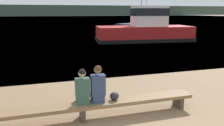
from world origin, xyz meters
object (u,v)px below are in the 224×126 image
at_px(bench_main, 82,107).
at_px(tugboat_red, 145,30).
at_px(person_left, 82,89).
at_px(person_right, 98,86).
at_px(moored_sailboat, 143,27).
at_px(shopping_bag, 114,96).

bearing_deg(bench_main, tugboat_red, 59.94).
relative_size(person_left, person_right, 0.94).
xyz_separation_m(bench_main, person_right, (0.45, 0.01, 0.54)).
bearing_deg(moored_sailboat, person_right, 130.48).
height_order(bench_main, person_left, person_left).
bearing_deg(person_left, bench_main, -153.50).
bearing_deg(shopping_bag, bench_main, -178.17).
relative_size(bench_main, tugboat_red, 0.66).
bearing_deg(person_right, moored_sailboat, 63.67).
relative_size(person_left, moored_sailboat, 0.11).
distance_m(person_left, tugboat_red, 17.18).
bearing_deg(tugboat_red, bench_main, 155.43).
xyz_separation_m(bench_main, tugboat_red, (8.62, 14.89, 0.71)).
xyz_separation_m(person_right, tugboat_red, (8.17, 14.88, 0.18)).
distance_m(person_right, tugboat_red, 16.97).
distance_m(person_left, moored_sailboat, 28.40).
bearing_deg(moored_sailboat, shopping_bag, 131.34).
xyz_separation_m(shopping_bag, tugboat_red, (7.69, 14.86, 0.51)).
bearing_deg(person_left, person_right, -0.30).
height_order(person_left, moored_sailboat, moored_sailboat).
xyz_separation_m(bench_main, moored_sailboat, (12.96, 25.29, 0.25)).
distance_m(shopping_bag, tugboat_red, 16.74).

